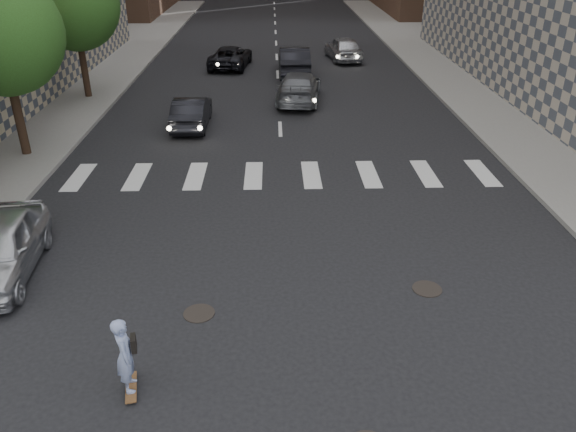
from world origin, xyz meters
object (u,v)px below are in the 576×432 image
tree_c (75,0)px  traffic_car_d (343,48)px  skateboarder (126,355)px  traffic_car_c (231,57)px  tree_b (2,27)px  traffic_car_a (192,112)px  traffic_car_b (299,87)px  traffic_car_e (294,61)px

tree_c → traffic_car_d: bearing=32.7°
skateboarder → traffic_car_c: skateboarder is taller
tree_b → traffic_car_d: 22.05m
tree_b → traffic_car_a: 7.70m
skateboarder → traffic_car_d: size_ratio=0.37×
tree_c → traffic_car_b: bearing=-4.8°
traffic_car_a → traffic_car_e: (4.72, 9.55, 0.15)m
traffic_car_c → traffic_car_e: traffic_car_e is taller
tree_b → traffic_car_e: tree_b is taller
traffic_car_e → tree_c: bearing=24.3°
tree_b → traffic_car_b: (10.44, 7.12, -3.93)m
tree_c → traffic_car_e: (10.41, 4.86, -3.85)m
tree_c → traffic_car_a: (5.68, -4.69, -4.00)m
tree_b → traffic_car_a: size_ratio=1.68×
tree_c → traffic_car_a: 8.38m
traffic_car_c → tree_b: bearing=73.3°
tree_b → skateboarder: 14.34m
traffic_car_c → traffic_car_e: (3.80, -2.00, 0.16)m
skateboarder → traffic_car_a: (-0.79, 15.54, -0.20)m
traffic_car_a → traffic_car_c: bearing=-94.6°
traffic_car_a → traffic_car_e: bearing=-116.3°
tree_b → skateboarder: size_ratio=4.09×
tree_b → traffic_car_d: size_ratio=1.50×
tree_b → traffic_car_d: bearing=50.7°
traffic_car_a → traffic_car_e: traffic_car_e is taller
traffic_car_a → tree_c: bearing=-39.5°
tree_c → skateboarder: 21.57m
tree_b → traffic_car_a: tree_b is taller
traffic_car_b → tree_b: bearing=41.1°
traffic_car_d → traffic_car_b: bearing=63.9°
tree_c → skateboarder: size_ratio=4.09×
skateboarder → traffic_car_d: bearing=64.2°
tree_c → traffic_car_d: 16.77m
traffic_car_c → tree_c: bearing=53.4°
skateboarder → traffic_car_c: (0.14, 27.09, -0.21)m
tree_b → traffic_car_c: bearing=66.0°
traffic_car_e → traffic_car_b: bearing=89.6°
tree_c → traffic_car_c: size_ratio=1.43×
tree_b → traffic_car_b: size_ratio=1.34×
tree_b → traffic_car_e: size_ratio=1.36×
tree_c → traffic_car_a: bearing=-39.5°
tree_c → traffic_car_a: tree_c is taller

